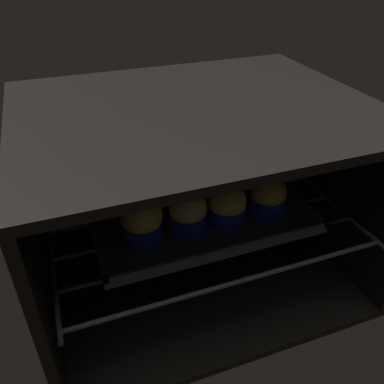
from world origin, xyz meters
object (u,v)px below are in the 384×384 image
object	(u,v)px
muffin_row0_col2	(227,206)
muffin_row0_col3	(268,196)
muffin_row2_col1	(161,169)
muffin_row2_col3	(229,157)
muffin_row2_col2	(196,164)
muffin_row0_col1	(188,213)
muffin_row1_col0	(130,196)
muffin_row1_col3	(246,172)
muffin_row2_col0	(123,177)
muffin_row1_col1	(173,191)
muffin_row0_col0	(142,220)
baking_tray	(192,204)
muffin_row1_col2	(211,183)

from	to	relation	value
muffin_row0_col2	muffin_row0_col3	world-z (taller)	same
muffin_row2_col1	muffin_row2_col3	world-z (taller)	same
muffin_row0_col3	muffin_row2_col2	bearing A→B (deg)	117.08
muffin_row2_col2	muffin_row0_col1	bearing A→B (deg)	-115.05
muffin_row1_col0	muffin_row1_col3	world-z (taller)	muffin_row1_col3
muffin_row2_col1	muffin_row2_col2	world-z (taller)	muffin_row2_col2
muffin_row0_col1	muffin_row2_col0	size ratio (longest dim) A/B	1.05
muffin_row1_col1	muffin_row2_col0	bearing A→B (deg)	133.25
muffin_row1_col1	muffin_row2_col1	world-z (taller)	muffin_row2_col1
muffin_row0_col0	baking_tray	bearing A→B (deg)	33.03
muffin_row0_col3	muffin_row2_col2	xyz separation A→B (cm)	(-8.08, 15.79, 0.05)
muffin_row1_col3	muffin_row2_col0	xyz separation A→B (cm)	(-23.12, 7.69, -0.68)
muffin_row2_col0	muffin_row1_col1	bearing A→B (deg)	-46.75
muffin_row1_col0	muffin_row2_col0	bearing A→B (deg)	88.00
muffin_row1_col0	muffin_row2_col2	world-z (taller)	muffin_row2_col2
muffin_row2_col0	muffin_row2_col2	size ratio (longest dim) A/B	0.92
baking_tray	muffin_row0_col2	size ratio (longest dim) A/B	5.11
muffin_row1_col1	muffin_row2_col2	size ratio (longest dim) A/B	0.93
muffin_row1_col3	muffin_row2_col1	world-z (taller)	muffin_row1_col3
muffin_row0_col1	muffin_row2_col1	world-z (taller)	muffin_row2_col1
muffin_row1_col2	muffin_row2_col0	size ratio (longest dim) A/B	0.98
muffin_row0_col1	muffin_row0_col3	xyz separation A→B (cm)	(15.40, -0.14, -0.15)
muffin_row1_col0	baking_tray	bearing A→B (deg)	-1.60
muffin_row1_col0	muffin_row1_col1	bearing A→B (deg)	-3.77
muffin_row0_col2	muffin_row2_col0	world-z (taller)	same
muffin_row0_col2	muffin_row1_col1	world-z (taller)	same
muffin_row1_col2	muffin_row1_col3	xyz separation A→B (cm)	(7.61, 0.50, 0.78)
muffin_row2_col1	baking_tray	bearing A→B (deg)	-64.85
baking_tray	muffin_row2_col3	bearing A→B (deg)	35.38
muffin_row1_col0	muffin_row2_col3	size ratio (longest dim) A/B	0.99
baking_tray	muffin_row0_col3	distance (cm)	14.81
muffin_row0_col3	muffin_row1_col1	bearing A→B (deg)	152.98
baking_tray	muffin_row2_col3	distance (cm)	14.72
muffin_row2_col3	muffin_row1_col2	bearing A→B (deg)	-132.47
muffin_row0_col2	muffin_row2_col3	size ratio (longest dim) A/B	0.95
muffin_row0_col0	muffin_row0_col2	distance (cm)	15.30
muffin_row1_col0	muffin_row2_col2	bearing A→B (deg)	25.34
muffin_row2_col0	muffin_row2_col2	xyz separation A→B (cm)	(15.23, -0.38, 0.15)
muffin_row1_col1	muffin_row2_col2	bearing A→B (deg)	46.49
muffin_row0_col0	muffin_row2_col0	distance (cm)	15.65
muffin_row1_col2	muffin_row1_col0	bearing A→B (deg)	178.28
muffin_row0_col2	muffin_row2_col1	distance (cm)	17.53
muffin_row1_col2	muffin_row2_col1	bearing A→B (deg)	133.51
muffin_row2_col1	muffin_row2_col3	xyz separation A→B (cm)	(15.21, 0.32, -0.21)
muffin_row0_col1	muffin_row2_col0	bearing A→B (deg)	116.25
muffin_row0_col2	muffin_row2_col0	bearing A→B (deg)	133.35
muffin_row0_col3	muffin_row2_col2	size ratio (longest dim) A/B	0.94
muffin_row0_col0	muffin_row2_col1	size ratio (longest dim) A/B	1.03
muffin_row2_col0	muffin_row2_col3	xyz separation A→B (cm)	(23.13, 0.13, 0.15)
muffin_row0_col1	muffin_row2_col2	bearing A→B (deg)	64.95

